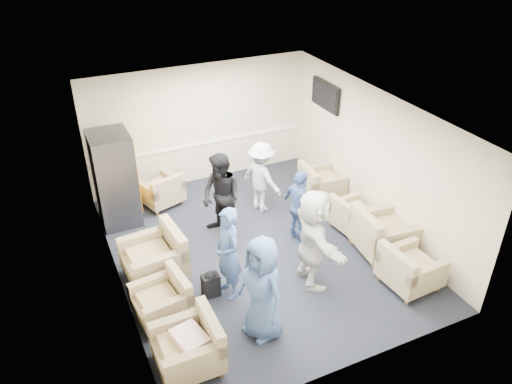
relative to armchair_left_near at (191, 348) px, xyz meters
name	(u,v)px	position (x,y,z in m)	size (l,w,h in m)	color
floor	(257,249)	(1.95, 2.07, -0.34)	(6.00, 6.00, 0.00)	black
ceiling	(257,113)	(1.95, 2.07, 2.36)	(6.00, 6.00, 0.00)	silver
back_wall	(200,125)	(1.95, 5.07, 1.01)	(5.00, 0.02, 2.70)	beige
front_wall	(356,294)	(1.95, -0.93, 1.01)	(5.00, 0.02, 2.70)	beige
left_wall	(111,220)	(-0.55, 2.07, 1.01)	(0.02, 6.00, 2.70)	beige
right_wall	(375,159)	(4.45, 2.07, 1.01)	(0.02, 6.00, 2.70)	beige
chair_rail	(201,144)	(1.95, 5.05, 0.56)	(4.98, 0.04, 0.06)	white
tv	(325,96)	(4.38, 3.87, 1.71)	(0.10, 1.00, 0.58)	black
armchair_left_near	(191,348)	(0.00, 0.00, 0.00)	(0.86, 0.86, 0.69)	#958460
armchair_left_mid	(164,301)	(-0.08, 1.09, -0.03)	(0.87, 0.87, 0.62)	#958460
armchair_left_far	(157,258)	(0.08, 2.08, 0.04)	(1.04, 1.04, 0.76)	#958460
armchair_right_near	(408,270)	(3.79, 0.08, 0.00)	(0.90, 0.90, 0.68)	#958460
armchair_right_midnear	(380,235)	(3.95, 1.06, 0.04)	(1.03, 1.03, 0.76)	#958460
armchair_right_midfar	(352,216)	(3.90, 1.87, -0.04)	(0.84, 0.84, 0.61)	#958460
armchair_right_far	(319,184)	(3.97, 3.21, -0.02)	(0.87, 0.87, 0.65)	#958460
armchair_corner	(162,192)	(0.78, 4.33, -0.03)	(0.99, 0.99, 0.63)	#958460
vending_machine	(115,179)	(-0.15, 4.13, 0.61)	(0.77, 0.90, 1.89)	#515159
backpack	(211,283)	(0.74, 1.25, -0.09)	(0.29, 0.21, 0.48)	black
pillow	(190,338)	(-0.01, 0.00, 0.18)	(0.50, 0.38, 0.14)	white
person_front_left	(262,289)	(1.15, 0.16, 0.51)	(0.83, 0.54, 1.71)	#3E5B95
person_mid_left	(228,254)	(1.03, 1.17, 0.47)	(0.59, 0.39, 1.62)	#3E5B95
person_back_left	(221,197)	(1.53, 2.75, 0.52)	(0.84, 0.65, 1.72)	black
person_back_right	(262,177)	(2.62, 3.30, 0.41)	(0.98, 0.56, 1.51)	white
person_mid_right	(300,207)	(2.79, 2.00, 0.40)	(0.87, 0.36, 1.48)	#3E5B95
person_front_right	(313,239)	(2.40, 0.87, 0.54)	(1.64, 0.52, 1.77)	silver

